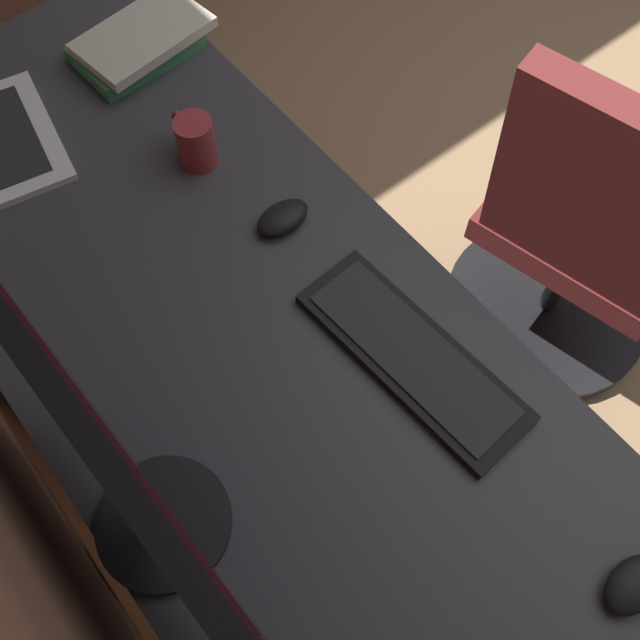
{
  "coord_description": "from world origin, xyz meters",
  "views": [
    {
      "loc": [
        -0.17,
        1.85,
        1.8
      ],
      "look_at": [
        0.17,
        1.58,
        0.95
      ],
      "focal_mm": 39.98,
      "sensor_mm": 36.0,
      "label": 1
    }
  ],
  "objects": [
    {
      "name": "office_chair",
      "position": [
        0.17,
        0.82,
        0.46
      ],
      "size": [
        0.56,
        0.59,
        0.97
      ],
      "color": "maroon",
      "rests_on": "ground"
    },
    {
      "name": "keyboard_main",
      "position": [
        0.11,
        1.43,
        0.74
      ],
      "size": [
        0.43,
        0.17,
        0.02
      ],
      "color": "black",
      "rests_on": "desk"
    },
    {
      "name": "monitor_primary",
      "position": [
        0.14,
        1.89,
        0.96
      ],
      "size": [
        0.54,
        0.2,
        0.4
      ],
      "color": "black",
      "rests_on": "desk"
    },
    {
      "name": "mouse_main",
      "position": [
        0.46,
        1.43,
        0.75
      ],
      "size": [
        0.06,
        0.1,
        0.03
      ],
      "primitive_type": "ellipsoid",
      "color": "black",
      "rests_on": "desk"
    },
    {
      "name": "mouse_spare",
      "position": [
        -0.34,
        1.43,
        0.75
      ],
      "size": [
        0.06,
        0.1,
        0.03
      ],
      "primitive_type": "ellipsoid",
      "color": "black",
      "rests_on": "desk"
    },
    {
      "name": "coffee_mug",
      "position": [
        0.68,
        1.46,
        0.78
      ],
      "size": [
        0.11,
        0.07,
        0.1
      ],
      "color": "#A53338",
      "rests_on": "desk"
    },
    {
      "name": "book_stack_near",
      "position": [
        0.99,
        1.4,
        0.76
      ],
      "size": [
        0.19,
        0.29,
        0.06
      ],
      "color": "#3D8456",
      "rests_on": "desk"
    },
    {
      "name": "drawer_pedestal",
      "position": [
        0.66,
        1.65,
        0.35
      ],
      "size": [
        0.4,
        0.51,
        0.69
      ],
      "color": "#38383D",
      "rests_on": "ground"
    },
    {
      "name": "desk",
      "position": [
        0.17,
        1.63,
        0.67
      ],
      "size": [
        2.18,
        0.72,
        0.73
      ],
      "color": "#38383D",
      "rests_on": "ground"
    }
  ]
}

